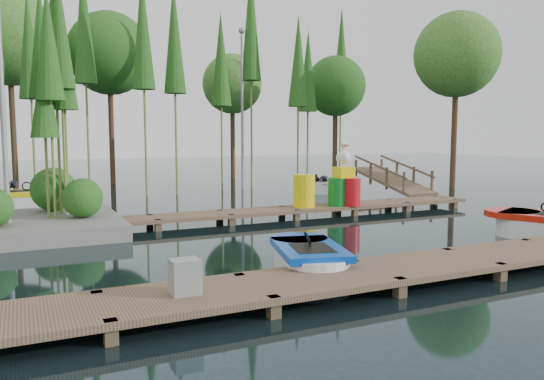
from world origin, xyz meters
name	(u,v)px	position (x,y,z in m)	size (l,w,h in m)	color
ground_plane	(262,238)	(0.00, 0.00, 0.00)	(90.00, 90.00, 0.00)	#1C2F34
near_dock	(375,273)	(0.00, -4.50, 0.23)	(18.00, 1.50, 0.50)	brown
far_dock	(258,212)	(1.00, 2.50, 0.23)	(15.00, 1.20, 0.50)	brown
tree_screen	(103,42)	(-2.04, 10.60, 6.12)	(34.42, 18.53, 10.31)	#432E1C
lamp_island	(0,57)	(-5.50, 2.50, 4.26)	(0.30, 0.30, 7.25)	gray
lamp_rear	(242,95)	(4.00, 11.00, 4.26)	(0.30, 0.30, 7.25)	gray
ramp	(393,180)	(9.00, 6.50, 0.59)	(1.50, 3.94, 1.49)	brown
boat_blue	(308,260)	(-0.58, -3.29, 0.24)	(1.69, 2.64, 0.82)	white
boat_yellow_far	(24,200)	(-5.14, 7.88, 0.32)	(3.01, 1.37, 1.51)	white
boat_white_far	(323,187)	(6.39, 7.82, 0.26)	(2.69, 1.91, 1.16)	white
utility_cabinet	(185,277)	(-3.20, -4.50, 0.54)	(0.40, 0.33, 0.48)	gray
yellow_barrel	(304,191)	(2.52, 2.50, 0.79)	(0.66, 0.66, 0.99)	yellow
drum_cluster	(345,187)	(3.89, 2.35, 0.88)	(1.14, 1.05, 1.97)	#0C6E1E
seagull_post	(329,189)	(3.41, 2.50, 0.81)	(0.47, 0.25, 0.75)	gray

